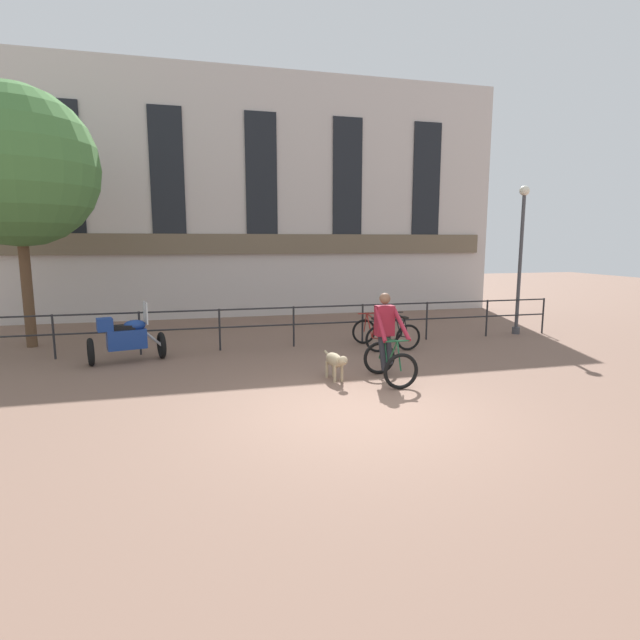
% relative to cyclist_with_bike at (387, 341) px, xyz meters
% --- Properties ---
extents(ground_plane, '(60.00, 60.00, 0.00)m').
position_rel_cyclist_with_bike_xyz_m(ground_plane, '(-1.15, -1.69, -0.76)').
color(ground_plane, '#7A5B4C').
extents(canal_railing, '(15.05, 0.05, 1.05)m').
position_rel_cyclist_with_bike_xyz_m(canal_railing, '(-1.15, 3.51, -0.05)').
color(canal_railing, '#232326').
rests_on(canal_railing, ground_plane).
extents(building_facade, '(18.00, 0.72, 8.54)m').
position_rel_cyclist_with_bike_xyz_m(building_facade, '(-1.15, 9.30, 3.49)').
color(building_facade, beige).
rests_on(building_facade, ground_plane).
extents(cyclist_with_bike, '(0.68, 1.17, 1.70)m').
position_rel_cyclist_with_bike_xyz_m(cyclist_with_bike, '(0.00, 0.00, 0.00)').
color(cyclist_with_bike, black).
rests_on(cyclist_with_bike, ground_plane).
extents(dog, '(0.31, 1.00, 0.56)m').
position_rel_cyclist_with_bike_xyz_m(dog, '(-1.00, 0.18, -0.37)').
color(dog, tan).
rests_on(dog, ground_plane).
extents(parked_motorcycle, '(1.73, 1.00, 1.35)m').
position_rel_cyclist_with_bike_xyz_m(parked_motorcycle, '(-5.13, 2.80, -0.20)').
color(parked_motorcycle, black).
rests_on(parked_motorcycle, ground_plane).
extents(parked_bicycle_near_lamp, '(0.67, 1.11, 0.86)m').
position_rel_cyclist_with_bike_xyz_m(parked_bicycle_near_lamp, '(0.72, 2.86, -0.41)').
color(parked_bicycle_near_lamp, black).
rests_on(parked_bicycle_near_lamp, ground_plane).
extents(parked_bicycle_mid_left, '(0.67, 1.12, 0.86)m').
position_rel_cyclist_with_bike_xyz_m(parked_bicycle_mid_left, '(1.51, 2.86, -0.41)').
color(parked_bicycle_mid_left, black).
rests_on(parked_bicycle_mid_left, ground_plane).
extents(street_lamp, '(0.28, 0.28, 4.25)m').
position_rel_cyclist_with_bike_xyz_m(street_lamp, '(5.54, 3.63, 1.62)').
color(street_lamp, '#424247').
rests_on(street_lamp, ground_plane).
extents(tree_canalside_left, '(3.90, 3.90, 6.45)m').
position_rel_cyclist_with_bike_xyz_m(tree_canalside_left, '(-7.71, 5.18, 3.73)').
color(tree_canalside_left, brown).
rests_on(tree_canalside_left, ground_plane).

